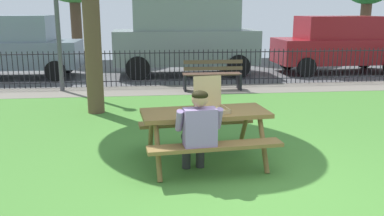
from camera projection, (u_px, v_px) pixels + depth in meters
name	position (u px, v px, depth m)	size (l,w,h in m)	color
ground	(229.00, 147.00, 6.81)	(28.00, 11.29, 0.02)	#447D30
cobblestone_walkway	(194.00, 90.00, 11.59)	(28.00, 1.40, 0.01)	slate
street_asphalt	(182.00, 70.00, 15.39)	(28.00, 6.47, 0.01)	#515154
picnic_table_foreground	(205.00, 123.00, 6.00)	(1.93, 1.64, 0.79)	brown
pizza_box_open	(211.00, 104.00, 5.97)	(0.49, 0.51, 0.48)	tan
adult_at_table	(198.00, 129.00, 5.46)	(0.63, 0.62, 1.19)	#2B2B2B
iron_fence_streetside	(191.00, 67.00, 12.14)	(18.56, 0.03, 1.04)	black
park_bench_center	(212.00, 75.00, 11.41)	(1.60, 0.47, 0.85)	brown
parked_car_left	(17.00, 46.00, 13.35)	(3.93, 1.88, 1.98)	slate
parked_car_center	(185.00, 36.00, 13.86)	(4.75, 2.17, 2.46)	gray
parked_car_right	(338.00, 44.00, 14.50)	(4.42, 1.95, 1.94)	maroon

